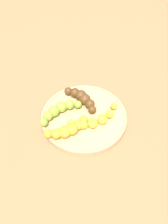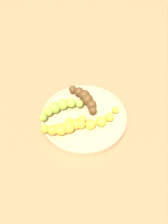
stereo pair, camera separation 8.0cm
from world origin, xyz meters
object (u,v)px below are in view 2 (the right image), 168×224
at_px(banana_yellow, 95,121).
at_px(banana_green, 60,107).
at_px(fruit_bowl, 84,118).
at_px(banana_overripe, 85,98).
at_px(banana_spotted, 64,127).

bearing_deg(banana_yellow, banana_green, -133.39).
xyz_separation_m(fruit_bowl, banana_green, (-0.01, -0.07, 0.02)).
bearing_deg(banana_yellow, fruit_bowl, -150.38).
distance_m(banana_yellow, banana_overripe, 0.09).
bearing_deg(banana_spotted, fruit_bowl, 116.34).
height_order(fruit_bowl, banana_spotted, banana_spotted).
bearing_deg(fruit_bowl, banana_green, -94.39).
xyz_separation_m(fruit_bowl, banana_yellow, (0.02, 0.04, 0.02)).
height_order(banana_overripe, banana_green, same).
bearing_deg(banana_overripe, fruit_bowl, -129.88).
distance_m(banana_yellow, banana_spotted, 0.09).
height_order(banana_yellow, banana_spotted, banana_spotted).
relative_size(banana_overripe, banana_spotted, 0.86).
relative_size(banana_yellow, banana_green, 1.25).
height_order(fruit_bowl, banana_yellow, banana_yellow).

